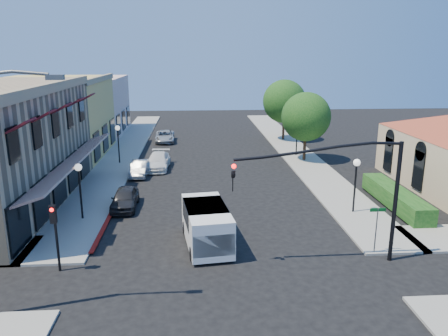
{
  "coord_description": "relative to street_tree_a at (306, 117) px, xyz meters",
  "views": [
    {
      "loc": [
        -1.55,
        -17.65,
        9.98
      ],
      "look_at": [
        0.36,
        10.06,
        2.6
      ],
      "focal_mm": 35.0,
      "sensor_mm": 36.0,
      "label": 1
    }
  ],
  "objects": [
    {
      "name": "parked_car_b",
      "position": [
        -15.0,
        -4.15,
        -3.58
      ],
      "size": [
        1.31,
        3.75,
        1.23
      ],
      "primitive_type": "imported",
      "rotation": [
        0.0,
        0.0,
        0.0
      ],
      "color": "#A6A7AB",
      "rests_on": "ground"
    },
    {
      "name": "signal_mast_arm",
      "position": [
        -2.94,
        -20.5,
        -0.11
      ],
      "size": [
        8.01,
        0.39,
        6.0
      ],
      "color": "black",
      "rests_on": "ground"
    },
    {
      "name": "street_tree_a",
      "position": [
        0.0,
        0.0,
        0.0
      ],
      "size": [
        4.56,
        4.56,
        6.48
      ],
      "color": "black",
      "rests_on": "ground"
    },
    {
      "name": "parked_car_d",
      "position": [
        -13.75,
        10.0,
        -3.55
      ],
      "size": [
        2.28,
        4.68,
        1.28
      ],
      "primitive_type": "imported",
      "rotation": [
        0.0,
        0.0,
        0.03
      ],
      "color": "#B4B6B9",
      "rests_on": "ground"
    },
    {
      "name": "secondary_signal",
      "position": [
        -16.8,
        -20.59,
        -1.88
      ],
      "size": [
        0.28,
        0.42,
        3.32
      ],
      "color": "black",
      "rests_on": "ground"
    },
    {
      "name": "hedge",
      "position": [
        2.9,
        -13.0,
        -4.19
      ],
      "size": [
        1.4,
        8.0,
        1.1
      ],
      "primitive_type": "cube",
      "color": "#134213",
      "rests_on": "ground"
    },
    {
      "name": "parked_car_c",
      "position": [
        -13.6,
        -2.0,
        -3.51
      ],
      "size": [
        2.17,
        4.8,
        1.37
      ],
      "primitive_type": "imported",
      "rotation": [
        0.0,
        0.0,
        -0.06
      ],
      "color": "white",
      "rests_on": "ground"
    },
    {
      "name": "curb_red_strip",
      "position": [
        -15.7,
        -14.0,
        -4.19
      ],
      "size": [
        0.25,
        10.0,
        0.06
      ],
      "primitive_type": "cube",
      "color": "maroon",
      "rests_on": "ground"
    },
    {
      "name": "lamppost_right_near",
      "position": [
        -0.3,
        -14.0,
        -1.46
      ],
      "size": [
        0.44,
        0.44,
        3.57
      ],
      "color": "black",
      "rests_on": "ground"
    },
    {
      "name": "ground",
      "position": [
        -8.8,
        -22.0,
        -4.19
      ],
      "size": [
        120.0,
        120.0,
        0.0
      ],
      "primitive_type": "plane",
      "color": "black",
      "rests_on": "ground"
    },
    {
      "name": "street_tree_b",
      "position": [
        0.0,
        10.0,
        0.35
      ],
      "size": [
        4.94,
        4.94,
        7.02
      ],
      "color": "black",
      "rests_on": "ground"
    },
    {
      "name": "white_van",
      "position": [
        -9.79,
        -18.19,
        -2.94
      ],
      "size": [
        2.7,
        5.1,
        2.16
      ],
      "color": "white",
      "rests_on": "ground"
    },
    {
      "name": "sidewalk_left",
      "position": [
        -17.55,
        5.0,
        -4.13
      ],
      "size": [
        3.5,
        50.0,
        0.12
      ],
      "primitive_type": "cube",
      "color": "#9A988C",
      "rests_on": "ground"
    },
    {
      "name": "pink_stucco_building",
      "position": [
        -24.3,
        16.0,
        -0.69
      ],
      "size": [
        10.0,
        12.0,
        7.0
      ],
      "primitive_type": "cube",
      "color": "beige",
      "rests_on": "ground"
    },
    {
      "name": "yellow_stucco_building",
      "position": [
        -24.3,
        4.0,
        -0.39
      ],
      "size": [
        10.0,
        12.0,
        7.6
      ],
      "primitive_type": "cube",
      "color": "tan",
      "rests_on": "ground"
    },
    {
      "name": "lamppost_right_far",
      "position": [
        -0.3,
        2.0,
        -1.46
      ],
      "size": [
        0.44,
        0.44,
        3.57
      ],
      "color": "black",
      "rests_on": "ground"
    },
    {
      "name": "sidewalk_right",
      "position": [
        -0.05,
        5.0,
        -4.13
      ],
      "size": [
        3.5,
        50.0,
        0.12
      ],
      "primitive_type": "cube",
      "color": "#9A988C",
      "rests_on": "ground"
    },
    {
      "name": "lamppost_left_far",
      "position": [
        -17.3,
        0.0,
        -1.46
      ],
      "size": [
        0.44,
        0.44,
        3.57
      ],
      "color": "black",
      "rests_on": "ground"
    },
    {
      "name": "street_name_sign",
      "position": [
        -1.3,
        -19.8,
        -2.5
      ],
      "size": [
        0.8,
        0.06,
        2.5
      ],
      "color": "#595B5E",
      "rests_on": "ground"
    },
    {
      "name": "lamppost_left_near",
      "position": [
        -17.3,
        -14.0,
        -1.46
      ],
      "size": [
        0.44,
        0.44,
        3.57
      ],
      "color": "black",
      "rests_on": "ground"
    },
    {
      "name": "parked_car_a",
      "position": [
        -15.0,
        -12.03,
        -3.52
      ],
      "size": [
        1.59,
        3.94,
        1.34
      ],
      "primitive_type": "imported",
      "rotation": [
        0.0,
        0.0,
        0.0
      ],
      "color": "black",
      "rests_on": "ground"
    }
  ]
}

